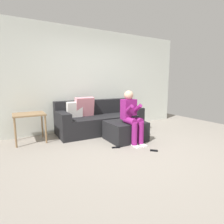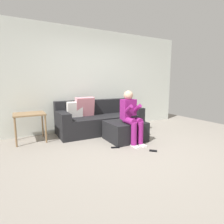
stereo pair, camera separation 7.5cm
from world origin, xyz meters
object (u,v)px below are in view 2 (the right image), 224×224
object	(u,v)px
remote_by_storage_bin	(115,147)
side_table	(29,117)
person_seated	(131,115)
couch_sectional	(99,119)
ottoman	(125,131)
remote_near_ottoman	(153,151)

from	to	relation	value
remote_by_storage_bin	side_table	bearing A→B (deg)	160.90
person_seated	side_table	distance (m)	2.19
remote_by_storage_bin	couch_sectional	bearing A→B (deg)	101.77
ottoman	person_seated	size ratio (longest dim) A/B	0.71
couch_sectional	remote_by_storage_bin	xyz separation A→B (m)	(-0.23, -1.29, -0.31)
couch_sectional	remote_near_ottoman	xyz separation A→B (m)	(0.31, -1.78, -0.31)
couch_sectional	remote_by_storage_bin	bearing A→B (deg)	-100.08
side_table	remote_near_ottoman	bearing A→B (deg)	-41.30
person_seated	remote_by_storage_bin	xyz separation A→B (m)	(-0.46, -0.14, -0.59)
side_table	remote_by_storage_bin	world-z (taller)	side_table
side_table	remote_by_storage_bin	distance (m)	1.97
person_seated	couch_sectional	bearing A→B (deg)	101.56
ottoman	remote_near_ottoman	xyz separation A→B (m)	(0.09, -0.84, -0.20)
person_seated	remote_by_storage_bin	world-z (taller)	person_seated
remote_near_ottoman	side_table	bearing A→B (deg)	-179.15
couch_sectional	side_table	bearing A→B (deg)	-178.41
remote_by_storage_bin	remote_near_ottoman	bearing A→B (deg)	-20.36
couch_sectional	remote_by_storage_bin	distance (m)	1.34
ottoman	side_table	xyz separation A→B (m)	(-1.88, 0.89, 0.33)
couch_sectional	remote_near_ottoman	world-z (taller)	couch_sectional
side_table	remote_by_storage_bin	bearing A→B (deg)	-40.95
couch_sectional	side_table	size ratio (longest dim) A/B	3.46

